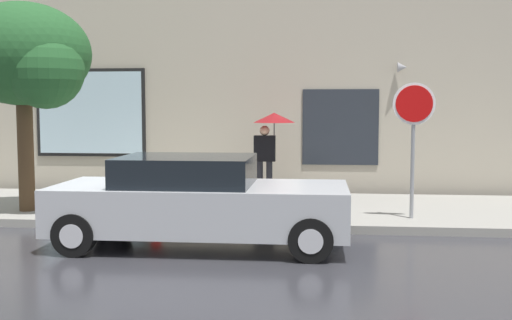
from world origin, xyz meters
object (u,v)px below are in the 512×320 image
at_px(pedestrian_with_umbrella, 271,131).
at_px(street_tree, 27,59).
at_px(parked_car, 198,202).
at_px(fire_hydrant, 155,193).
at_px(stop_sign, 414,123).

bearing_deg(pedestrian_with_umbrella, street_tree, -152.83).
distance_m(parked_car, fire_hydrant, 2.64).
distance_m(parked_car, street_tree, 4.84).
distance_m(street_tree, stop_sign, 7.38).
bearing_deg(stop_sign, fire_hydrant, 176.10).
relative_size(street_tree, stop_sign, 1.64).
xyz_separation_m(parked_car, street_tree, (-3.70, 1.99, 2.40)).
bearing_deg(fire_hydrant, street_tree, -173.05).
relative_size(pedestrian_with_umbrella, street_tree, 0.47).
xyz_separation_m(parked_car, pedestrian_with_umbrella, (0.80, 4.31, 0.94)).
distance_m(pedestrian_with_umbrella, stop_sign, 3.64).
bearing_deg(parked_car, street_tree, 151.70).
height_order(parked_car, fire_hydrant, parked_car).
bearing_deg(pedestrian_with_umbrella, parked_car, -100.54).
bearing_deg(pedestrian_with_umbrella, fire_hydrant, -136.24).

